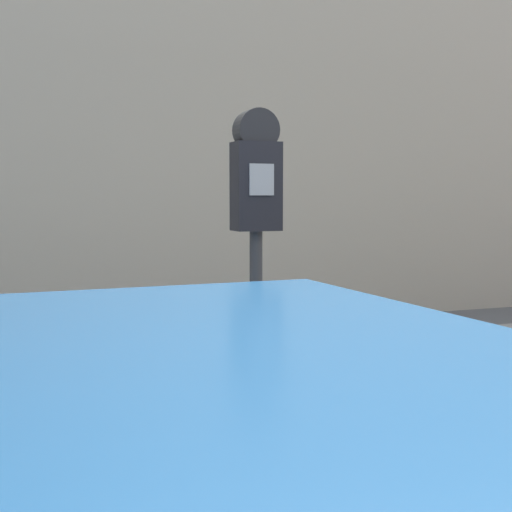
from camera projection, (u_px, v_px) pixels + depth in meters
name	position (u px, v px, depth m)	size (l,w,h in m)	color
sidewalk	(260.00, 403.00, 4.21)	(24.00, 2.80, 0.12)	#9E9B96
building_facade	(153.00, 29.00, 6.74)	(24.00, 0.30, 5.72)	beige
parking_meter	(256.00, 207.00, 3.01)	(0.19, 0.14, 1.53)	#2D2D30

